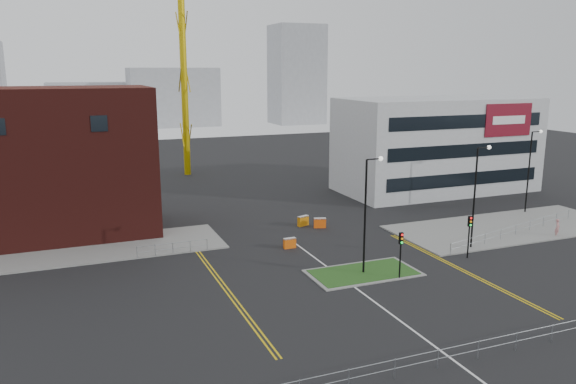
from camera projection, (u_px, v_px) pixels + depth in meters
ground at (397, 319)px, 35.84m from camera, size 200.00×200.00×0.00m
pavement_left at (61, 253)px, 48.56m from camera, size 28.00×8.00×0.12m
pavement_right at (509, 227)px, 56.49m from camera, size 24.00×10.00×0.12m
island_kerb at (363, 273)px, 43.82m from camera, size 8.60×4.60×0.08m
grass_island at (363, 273)px, 43.81m from camera, size 8.00×4.00×0.12m
brick_building at (19, 167)px, 51.48m from camera, size 24.20×10.07×14.24m
office_block at (436, 145)px, 72.98m from camera, size 25.00×12.20×12.00m
streetlamp_island at (368, 206)px, 42.75m from camera, size 1.46×0.36×9.18m
streetlamp_right_near at (477, 189)px, 48.90m from camera, size 1.46×0.36×9.18m
streetlamp_right_far at (531, 165)px, 61.22m from camera, size 1.46×0.36×9.18m
traffic_light_island at (401, 246)px, 42.17m from camera, size 0.28×0.33×3.65m
traffic_light_right at (469, 229)px, 46.88m from camera, size 0.28×0.33×3.65m
railing_front at (459, 350)px, 30.23m from camera, size 24.05×0.05×1.10m
railing_left at (173, 247)px, 48.04m from camera, size 6.05×0.05×1.10m
railing_right at (516, 228)px, 53.53m from camera, size 19.05×5.05×1.10m
centre_line at (381, 307)px, 37.66m from camera, size 0.15×30.00×0.01m
yellow_left_a at (220, 284)px, 41.66m from camera, size 0.12×24.00×0.01m
yellow_left_b at (224, 283)px, 41.77m from camera, size 0.12×24.00×0.01m
yellow_right_a at (458, 269)px, 44.72m from camera, size 0.12×20.00×0.01m
yellow_right_b at (461, 269)px, 44.83m from camera, size 0.12×20.00×0.01m
skyline_b at (174, 97)px, 155.71m from camera, size 24.00×12.00×16.00m
skyline_c at (297, 75)px, 162.54m from camera, size 14.00×12.00×28.00m
skyline_d at (104, 104)px, 158.70m from camera, size 30.00×12.00×12.00m
pedestrian at (557, 228)px, 53.24m from camera, size 0.76×0.70×1.73m
barrier_left at (290, 243)px, 49.89m from camera, size 1.13×0.41×0.94m
barrier_mid at (303, 220)px, 57.02m from camera, size 1.29×0.78×1.03m
barrier_right at (320, 222)px, 56.31m from camera, size 1.26×0.73×1.01m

